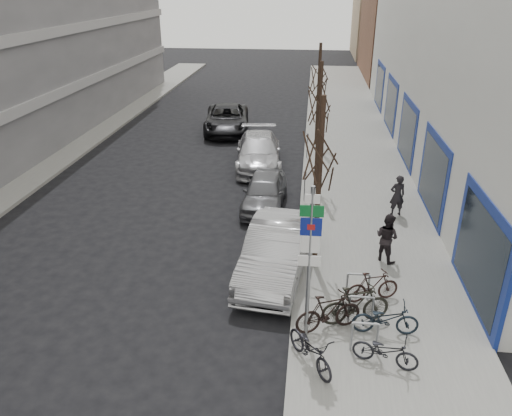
% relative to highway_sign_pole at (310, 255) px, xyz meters
% --- Properties ---
extents(ground, '(120.00, 120.00, 0.00)m').
position_rel_highway_sign_pole_xyz_m(ground, '(-2.40, 0.01, -2.46)').
color(ground, black).
rests_on(ground, ground).
extents(sidewalk_east, '(5.00, 70.00, 0.15)m').
position_rel_highway_sign_pole_xyz_m(sidewalk_east, '(2.10, 10.01, -2.38)').
color(sidewalk_east, slate).
rests_on(sidewalk_east, ground).
extents(sidewalk_west, '(3.00, 70.00, 0.15)m').
position_rel_highway_sign_pole_xyz_m(sidewalk_west, '(-13.40, 10.01, -2.38)').
color(sidewalk_west, slate).
rests_on(sidewalk_west, ground).
extents(brick_building_far, '(12.00, 14.00, 8.00)m').
position_rel_highway_sign_pole_xyz_m(brick_building_far, '(10.60, 40.01, 1.54)').
color(brick_building_far, brown).
rests_on(brick_building_far, ground).
extents(tan_building_far, '(13.00, 12.00, 9.00)m').
position_rel_highway_sign_pole_xyz_m(tan_building_far, '(11.10, 55.01, 2.04)').
color(tan_building_far, '#937A5B').
rests_on(tan_building_far, ground).
extents(highway_sign_pole, '(0.55, 0.10, 4.20)m').
position_rel_highway_sign_pole_xyz_m(highway_sign_pole, '(0.00, 0.00, 0.00)').
color(highway_sign_pole, gray).
rests_on(highway_sign_pole, ground).
extents(bike_rack, '(0.66, 2.26, 0.83)m').
position_rel_highway_sign_pole_xyz_m(bike_rack, '(1.40, 0.61, -1.80)').
color(bike_rack, gray).
rests_on(bike_rack, sidewalk_east).
extents(tree_near, '(1.80, 1.80, 5.50)m').
position_rel_highway_sign_pole_xyz_m(tree_near, '(0.20, 3.51, 1.65)').
color(tree_near, black).
rests_on(tree_near, ground).
extents(tree_mid, '(1.80, 1.80, 5.50)m').
position_rel_highway_sign_pole_xyz_m(tree_mid, '(0.20, 10.01, 1.65)').
color(tree_mid, black).
rests_on(tree_mid, ground).
extents(tree_far, '(1.80, 1.80, 5.50)m').
position_rel_highway_sign_pole_xyz_m(tree_far, '(0.20, 16.51, 1.65)').
color(tree_far, black).
rests_on(tree_far, ground).
extents(meter_front, '(0.10, 0.08, 1.27)m').
position_rel_highway_sign_pole_xyz_m(meter_front, '(-0.25, 3.01, -1.54)').
color(meter_front, gray).
rests_on(meter_front, sidewalk_east).
extents(meter_mid, '(0.10, 0.08, 1.27)m').
position_rel_highway_sign_pole_xyz_m(meter_mid, '(-0.25, 8.51, -1.54)').
color(meter_mid, gray).
rests_on(meter_mid, sidewalk_east).
extents(meter_back, '(0.10, 0.08, 1.27)m').
position_rel_highway_sign_pole_xyz_m(meter_back, '(-0.25, 14.01, -1.54)').
color(meter_back, gray).
rests_on(meter_back, sidewalk_east).
extents(bike_near_left, '(1.40, 1.73, 1.06)m').
position_rel_highway_sign_pole_xyz_m(bike_near_left, '(0.12, -1.12, -1.78)').
color(bike_near_left, black).
rests_on(bike_near_left, sidewalk_east).
extents(bike_near_right, '(1.87, 1.21, 1.10)m').
position_rel_highway_sign_pole_xyz_m(bike_near_right, '(0.55, 0.22, -1.76)').
color(bike_near_right, black).
rests_on(bike_near_right, sidewalk_east).
extents(bike_mid_curb, '(1.69, 0.56, 1.02)m').
position_rel_highway_sign_pole_xyz_m(bike_mid_curb, '(1.98, 0.25, -1.80)').
color(bike_mid_curb, black).
rests_on(bike_mid_curb, sidewalk_east).
extents(bike_mid_inner, '(1.95, 1.10, 1.14)m').
position_rel_highway_sign_pole_xyz_m(bike_mid_inner, '(1.26, 0.60, -1.74)').
color(bike_mid_inner, black).
rests_on(bike_mid_inner, sidewalk_east).
extents(bike_far_curb, '(1.60, 0.85, 0.93)m').
position_rel_highway_sign_pole_xyz_m(bike_far_curb, '(1.84, -0.93, -1.84)').
color(bike_far_curb, black).
rests_on(bike_far_curb, sidewalk_east).
extents(bike_far_inner, '(1.64, 0.95, 0.95)m').
position_rel_highway_sign_pole_xyz_m(bike_far_inner, '(1.80, 1.66, -1.83)').
color(bike_far_inner, black).
rests_on(bike_far_inner, sidewalk_east).
extents(parked_car_front, '(2.25, 5.09, 1.62)m').
position_rel_highway_sign_pole_xyz_m(parked_car_front, '(-1.00, 3.02, -1.65)').
color(parked_car_front, '#ABABB0').
rests_on(parked_car_front, ground).
extents(parked_car_mid, '(1.72, 4.02, 1.35)m').
position_rel_highway_sign_pole_xyz_m(parked_car_mid, '(-1.84, 8.03, -1.78)').
color(parked_car_mid, '#535459').
rests_on(parked_car_mid, ground).
extents(parked_car_back, '(2.68, 5.48, 1.53)m').
position_rel_highway_sign_pole_xyz_m(parked_car_back, '(-2.60, 12.87, -1.69)').
color(parked_car_back, '#A6A6AB').
rests_on(parked_car_back, ground).
extents(lane_car, '(3.25, 5.84, 1.55)m').
position_rel_highway_sign_pole_xyz_m(lane_car, '(-5.18, 18.95, -1.68)').
color(lane_car, black).
rests_on(lane_car, ground).
extents(pedestrian_near, '(0.66, 0.51, 1.61)m').
position_rel_highway_sign_pole_xyz_m(pedestrian_near, '(3.27, 7.54, -1.50)').
color(pedestrian_near, black).
rests_on(pedestrian_near, sidewalk_east).
extents(pedestrian_far, '(0.72, 0.71, 1.64)m').
position_rel_highway_sign_pole_xyz_m(pedestrian_far, '(2.44, 4.01, -1.49)').
color(pedestrian_far, black).
rests_on(pedestrian_far, sidewalk_east).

